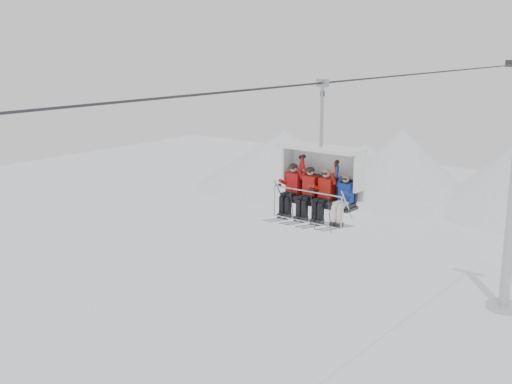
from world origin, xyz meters
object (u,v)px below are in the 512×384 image
Objects in this scene: chairlift_carrier at (323,174)px; skier_center_right at (324,193)px; skier_far_left at (292,187)px; skier_center_left at (308,191)px; skier_far_right at (344,198)px.

skier_center_right is (0.26, -0.31, -0.48)m from chairlift_carrier.
skier_far_left is 0.59m from skier_center_left.
skier_center_right reaches higher than skier_far_right.
skier_far_left is (-0.88, -0.30, -0.47)m from chairlift_carrier.
skier_far_right is (1.18, -0.01, -0.03)m from skier_center_left.
skier_center_left is 1.00× the size of skier_far_right.
skier_center_right is (1.14, -0.00, -0.01)m from skier_far_left.
chairlift_carrier reaches higher than skier_far_left.
skier_far_right is (0.90, -0.32, -0.52)m from chairlift_carrier.
skier_far_left is at bearing -160.88° from chairlift_carrier.
skier_far_left reaches higher than skier_far_right.
chairlift_carrier is 2.36× the size of skier_far_left.
chairlift_carrier reaches higher than skier_center_right.
skier_center_left is at bearing -179.95° from skier_center_right.
skier_center_left is 1.00× the size of skier_center_right.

